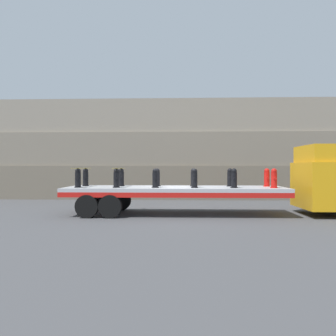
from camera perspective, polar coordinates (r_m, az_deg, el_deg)
The scene contains 18 objects.
ground_plane at distance 14.20m, azimuth 1.24°, elevation -8.04°, with size 120.00×120.00×0.00m, color #474749.
rock_cliff at distance 21.83m, azimuth 1.57°, elevation 3.16°, with size 60.00×3.30×6.36m.
truck_cab at distance 15.42m, azimuth 26.48°, elevation -1.83°, with size 2.41×2.73×2.94m.
flatbed_trailer at distance 14.12m, azimuth -1.36°, elevation -4.20°, with size 9.30×2.62×1.17m.
fire_hydrant_black_near_0 at distance 14.16m, azimuth -15.42°, elevation -1.73°, with size 0.30×0.45×0.80m.
fire_hydrant_black_far_0 at distance 15.23m, azimuth -14.15°, elevation -1.60°, with size 0.30×0.45×0.80m.
fire_hydrant_black_near_1 at distance 13.76m, azimuth -8.97°, elevation -1.78°, with size 0.30×0.45×0.80m.
fire_hydrant_black_far_1 at distance 14.85m, azimuth -8.14°, elevation -1.64°, with size 0.30×0.45×0.80m.
fire_hydrant_black_near_2 at distance 13.54m, azimuth -2.23°, elevation -1.81°, with size 0.30×0.45×0.80m.
fire_hydrant_black_far_2 at distance 14.65m, azimuth -1.90°, elevation -1.67°, with size 0.30×0.45×0.80m.
fire_hydrant_black_near_3 at distance 13.51m, azimuth 4.63°, elevation -1.82°, with size 0.30×0.45×0.80m.
fire_hydrant_black_far_3 at distance 14.62m, azimuth 4.45°, elevation -1.67°, with size 0.30×0.45×0.80m.
fire_hydrant_black_near_4 at distance 13.68m, azimuth 11.43°, elevation -1.79°, with size 0.30×0.45×0.80m.
fire_hydrant_black_far_4 at distance 14.78m, azimuth 10.74°, elevation -1.65°, with size 0.30×0.45×0.80m.
fire_hydrant_red_near_5 at distance 14.03m, azimuth 17.98°, elevation -1.75°, with size 0.30×0.45×0.80m.
fire_hydrant_red_far_5 at distance 15.10m, azimuth 16.83°, elevation -1.62°, with size 0.30×0.45×0.80m.
cargo_strap_rear at distance 14.69m, azimuth -14.76°, elevation -0.03°, with size 0.05×2.73×0.01m.
cargo_strap_middle at distance 14.30m, azimuth -8.54°, elevation -0.03°, with size 0.05×2.73×0.01m.
Camera 1 is at (0.23, -14.05, 2.01)m, focal length 35.00 mm.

